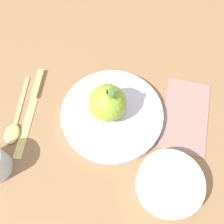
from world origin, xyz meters
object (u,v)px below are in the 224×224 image
object	(u,v)px
dinner_plate	(112,114)
knife	(32,103)
spoon	(14,126)
apple	(107,103)
linen_napkin	(185,115)
side_bowl	(170,183)

from	to	relation	value
dinner_plate	knife	bearing A→B (deg)	-160.20
dinner_plate	spoon	world-z (taller)	dinner_plate
knife	spoon	world-z (taller)	spoon
knife	spoon	distance (m)	0.07
apple	linen_napkin	distance (m)	0.19
spoon	linen_napkin	xyz separation A→B (m)	(0.32, 0.22, -0.00)
apple	side_bowl	bearing A→B (deg)	-23.10
knife	spoon	xyz separation A→B (m)	(0.00, -0.07, 0.00)
knife	linen_napkin	world-z (taller)	knife
linen_napkin	apple	bearing A→B (deg)	-150.81
spoon	apple	bearing A→B (deg)	37.49
dinner_plate	apple	distance (m)	0.05
dinner_plate	knife	distance (m)	0.19
apple	linen_napkin	world-z (taller)	apple
spoon	linen_napkin	size ratio (longest dim) A/B	0.90
side_bowl	dinner_plate	bearing A→B (deg)	155.15
spoon	linen_napkin	world-z (taller)	spoon
linen_napkin	knife	bearing A→B (deg)	-155.33
dinner_plate	linen_napkin	distance (m)	0.17
apple	side_bowl	world-z (taller)	apple
linen_napkin	dinner_plate	bearing A→B (deg)	-149.88
spoon	knife	bearing A→B (deg)	90.69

